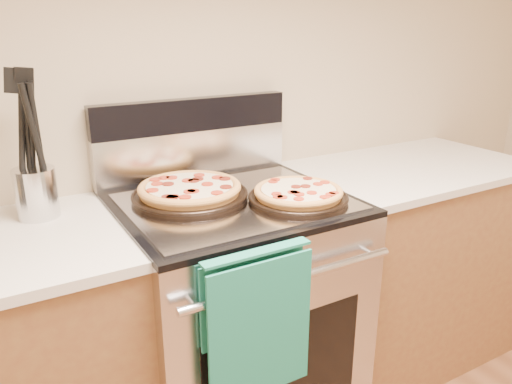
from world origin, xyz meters
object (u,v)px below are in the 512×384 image
range_body (234,320)px  utensil_crock (36,193)px  pepperoni_pizza_front (298,194)px  pepperoni_pizza_back (190,191)px

range_body → utensil_crock: size_ratio=5.77×
pepperoni_pizza_front → range_body: bearing=144.2°
pepperoni_pizza_back → utensil_crock: 0.47m
range_body → utensil_crock: (-0.58, 0.19, 0.54)m
pepperoni_pizza_back → utensil_crock: size_ratio=2.45×
range_body → pepperoni_pizza_front: 0.55m
pepperoni_pizza_front → utensil_crock: utensil_crock is taller
range_body → pepperoni_pizza_back: 0.52m
range_body → utensil_crock: utensil_crock is taller
pepperoni_pizza_back → pepperoni_pizza_front: bearing=-33.6°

